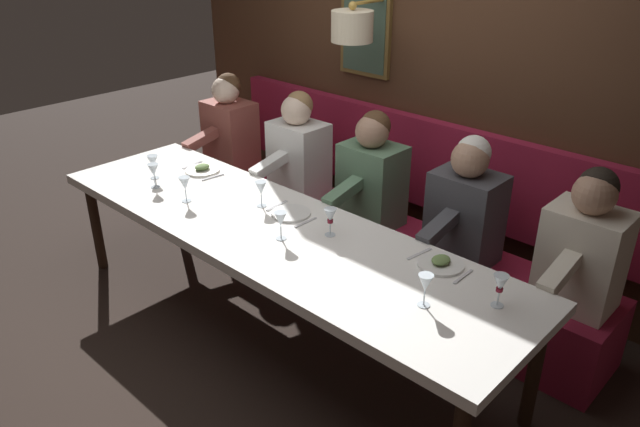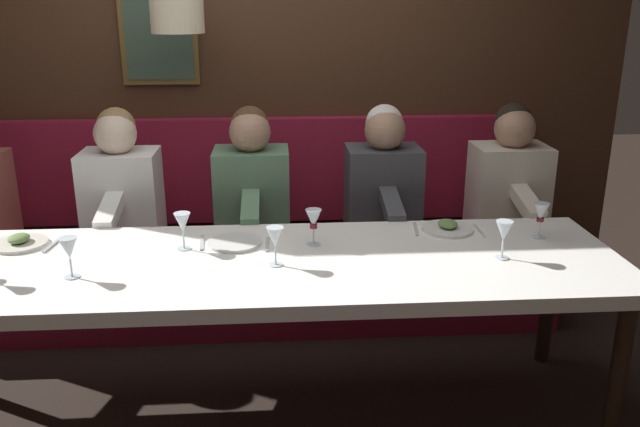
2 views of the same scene
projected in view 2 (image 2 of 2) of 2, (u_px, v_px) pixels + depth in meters
The scene contains 17 objects.
ground_plane at pixel (246, 412), 2.96m from camera, with size 12.00×12.00×0.00m, color black.
dining_table at pixel (240, 273), 2.75m from camera, with size 0.90×3.22×0.74m.
banquette_bench at pixel (250, 285), 3.74m from camera, with size 0.52×3.42×0.45m, color maroon.
back_wall_panel at pixel (246, 71), 3.92m from camera, with size 0.59×4.62×2.90m.
diner_nearest at pixel (509, 180), 3.64m from camera, with size 0.60×0.40×0.79m.
diner_near at pixel (383, 183), 3.59m from camera, with size 0.60×0.40×0.79m.
diner_middle at pixel (252, 185), 3.55m from camera, with size 0.60×0.40×0.79m.
diner_far at pixel (121, 188), 3.50m from camera, with size 0.60×0.40×0.79m.
place_setting_0 at pixel (235, 243), 2.90m from camera, with size 0.24×0.31×0.01m.
place_setting_1 at pixel (19, 242), 2.89m from camera, with size 0.24×0.32×0.05m.
place_setting_2 at pixel (447, 228), 3.08m from camera, with size 0.24×0.32×0.05m.
wine_glass_0 at pixel (275, 238), 2.64m from camera, with size 0.07×0.07×0.16m.
wine_glass_1 at pixel (183, 224), 2.82m from camera, with size 0.07×0.07×0.16m.
wine_glass_2 at pixel (69, 249), 2.53m from camera, with size 0.07×0.07×0.16m.
wine_glass_3 at pixel (314, 220), 2.86m from camera, with size 0.07×0.07×0.16m.
wine_glass_5 at pixel (504, 232), 2.72m from camera, with size 0.07×0.07×0.16m.
wine_glass_6 at pixel (541, 213), 2.95m from camera, with size 0.07×0.07×0.16m.
Camera 2 is at (-2.55, -0.16, 1.78)m, focal length 36.89 mm.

